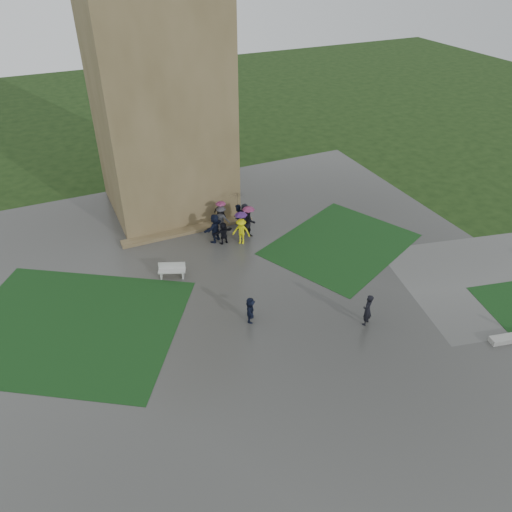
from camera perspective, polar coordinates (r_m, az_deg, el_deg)
name	(u,v)px	position (r m, az deg, el deg)	size (l,w,h in m)	color
ground	(252,328)	(25.91, -0.44, -8.28)	(120.00, 120.00, 0.00)	black
plaza	(237,306)	(27.30, -2.15, -5.70)	(34.00, 34.00, 0.02)	#343431
lawn_inset_left	(71,326)	(27.71, -20.43, -7.52)	(11.00, 9.00, 0.01)	black
lawn_inset_right	(341,244)	(32.79, 9.65, 1.33)	(9.00, 7.00, 0.01)	black
tower	(157,80)	(34.55, -11.25, 19.17)	(8.00, 8.00, 18.00)	brown
tower_plinth	(188,230)	(33.95, -7.73, 2.94)	(9.00, 0.80, 0.22)	brown
bench	(172,270)	(29.52, -9.58, -1.61)	(1.64, 1.04, 0.91)	#AFB0AB
visitor_cluster	(231,220)	(32.83, -2.92, 4.13)	(3.82, 3.81, 2.65)	black
pedestrian_mid	(250,310)	(25.87, -0.66, -6.15)	(1.36, 0.49, 1.46)	black
pedestrian_near	(367,310)	(26.20, 12.62, -6.03)	(0.66, 0.44, 1.82)	black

